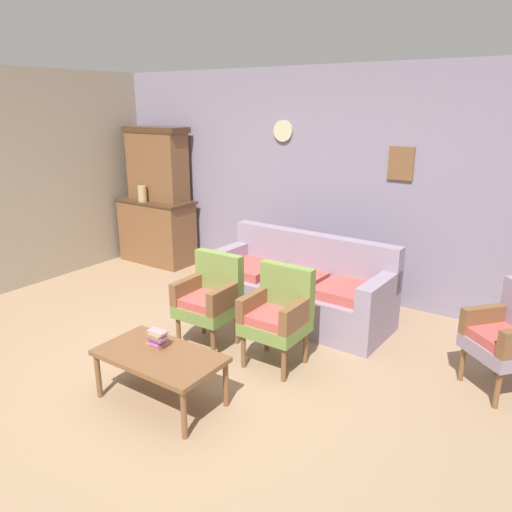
# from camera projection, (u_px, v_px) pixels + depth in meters

# --- Properties ---
(ground_plane) EXTENTS (7.68, 7.68, 0.00)m
(ground_plane) POSITION_uv_depth(u_px,v_px,m) (184.00, 377.00, 4.28)
(ground_plane) COLOR #997A5B
(wall_back_with_decor) EXTENTS (6.40, 0.09, 2.70)m
(wall_back_with_decor) POSITION_uv_depth(u_px,v_px,m) (327.00, 183.00, 5.96)
(wall_back_with_decor) COLOR gray
(wall_back_with_decor) RESTS_ON ground
(side_cabinet) EXTENTS (1.16, 0.55, 0.93)m
(side_cabinet) POSITION_uv_depth(u_px,v_px,m) (157.00, 231.00, 7.29)
(side_cabinet) COLOR brown
(side_cabinet) RESTS_ON ground
(cabinet_upper_hutch) EXTENTS (0.99, 0.38, 1.03)m
(cabinet_upper_hutch) POSITION_uv_depth(u_px,v_px,m) (157.00, 163.00, 7.06)
(cabinet_upper_hutch) COLOR brown
(cabinet_upper_hutch) RESTS_ON side_cabinet
(vase_on_cabinet) EXTENTS (0.13, 0.13, 0.23)m
(vase_on_cabinet) POSITION_uv_depth(u_px,v_px,m) (142.00, 194.00, 7.02)
(vase_on_cabinet) COLOR tan
(vase_on_cabinet) RESTS_ON side_cabinet
(floral_couch) EXTENTS (2.05, 0.86, 0.90)m
(floral_couch) POSITION_uv_depth(u_px,v_px,m) (299.00, 289.00, 5.41)
(floral_couch) COLOR gray
(floral_couch) RESTS_ON ground
(armchair_near_cabinet) EXTENTS (0.53, 0.50, 0.90)m
(armchair_near_cabinet) POSITION_uv_depth(u_px,v_px,m) (210.00, 296.00, 4.74)
(armchair_near_cabinet) COLOR olive
(armchair_near_cabinet) RESTS_ON ground
(armchair_by_doorway) EXTENTS (0.52, 0.49, 0.90)m
(armchair_by_doorway) POSITION_uv_depth(u_px,v_px,m) (278.00, 312.00, 4.38)
(armchair_by_doorway) COLOR olive
(armchair_by_doorway) RESTS_ON ground
(wingback_chair_by_fireplace) EXTENTS (0.71, 0.71, 0.90)m
(wingback_chair_by_fireplace) POSITION_uv_depth(u_px,v_px,m) (510.00, 335.00, 3.96)
(wingback_chair_by_fireplace) COLOR gray
(wingback_chair_by_fireplace) RESTS_ON ground
(coffee_table) EXTENTS (1.00, 0.56, 0.42)m
(coffee_table) POSITION_uv_depth(u_px,v_px,m) (160.00, 359.00, 3.84)
(coffee_table) COLOR brown
(coffee_table) RESTS_ON ground
(book_stack_on_table) EXTENTS (0.18, 0.11, 0.13)m
(book_stack_on_table) POSITION_uv_depth(u_px,v_px,m) (157.00, 339.00, 3.92)
(book_stack_on_table) COLOR #B76941
(book_stack_on_table) RESTS_ON coffee_table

